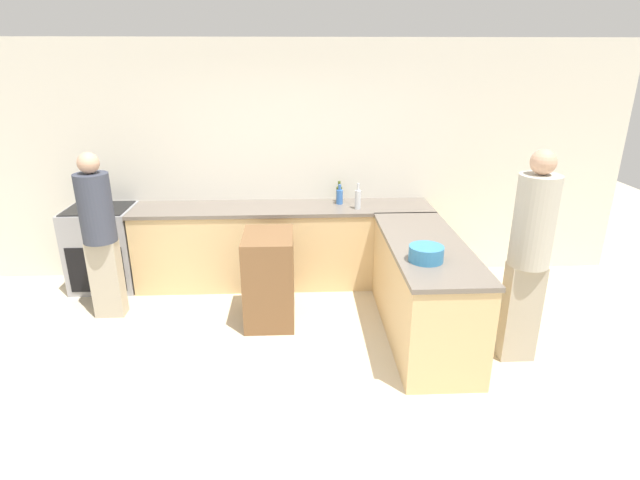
{
  "coord_description": "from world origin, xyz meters",
  "views": [
    {
      "loc": [
        0.17,
        -3.3,
        2.51
      ],
      "look_at": [
        0.36,
        0.85,
        0.97
      ],
      "focal_mm": 28.0,
      "sensor_mm": 36.0,
      "label": 1
    }
  ],
  "objects_px": {
    "range_oven": "(104,248)",
    "person_by_range": "(99,231)",
    "vinegar_bottle_clear": "(358,199)",
    "island_table": "(269,278)",
    "olive_oil_bottle": "(339,194)",
    "mixing_bowl": "(426,254)",
    "water_bottle_blue": "(340,196)",
    "person_at_peninsula": "(530,251)"
  },
  "relations": [
    {
      "from": "mixing_bowl",
      "to": "person_by_range",
      "type": "xyz_separation_m",
      "value": [
        -2.98,
        0.93,
        -0.07
      ]
    },
    {
      "from": "island_table",
      "to": "water_bottle_blue",
      "type": "bearing_deg",
      "value": 51.62
    },
    {
      "from": "vinegar_bottle_clear",
      "to": "person_at_peninsula",
      "type": "relative_size",
      "value": 0.16
    },
    {
      "from": "person_by_range",
      "to": "person_at_peninsula",
      "type": "relative_size",
      "value": 0.91
    },
    {
      "from": "range_oven",
      "to": "mixing_bowl",
      "type": "distance_m",
      "value": 3.67
    },
    {
      "from": "person_by_range",
      "to": "water_bottle_blue",
      "type": "bearing_deg",
      "value": 18.05
    },
    {
      "from": "mixing_bowl",
      "to": "person_by_range",
      "type": "relative_size",
      "value": 0.17
    },
    {
      "from": "island_table",
      "to": "person_by_range",
      "type": "xyz_separation_m",
      "value": [
        -1.64,
        0.18,
        0.46
      ]
    },
    {
      "from": "person_at_peninsula",
      "to": "vinegar_bottle_clear",
      "type": "bearing_deg",
      "value": 128.99
    },
    {
      "from": "island_table",
      "to": "vinegar_bottle_clear",
      "type": "xyz_separation_m",
      "value": [
        0.95,
        0.76,
        0.59
      ]
    },
    {
      "from": "range_oven",
      "to": "island_table",
      "type": "height_order",
      "value": "range_oven"
    },
    {
      "from": "range_oven",
      "to": "person_at_peninsula",
      "type": "distance_m",
      "value": 4.45
    },
    {
      "from": "vinegar_bottle_clear",
      "to": "person_at_peninsula",
      "type": "height_order",
      "value": "person_at_peninsula"
    },
    {
      "from": "range_oven",
      "to": "mixing_bowl",
      "type": "relative_size",
      "value": 3.29
    },
    {
      "from": "island_table",
      "to": "water_bottle_blue",
      "type": "distance_m",
      "value": 1.36
    },
    {
      "from": "person_at_peninsula",
      "to": "island_table",
      "type": "bearing_deg",
      "value": 160.74
    },
    {
      "from": "person_by_range",
      "to": "person_at_peninsula",
      "type": "xyz_separation_m",
      "value": [
        3.83,
        -0.95,
        0.09
      ]
    },
    {
      "from": "water_bottle_blue",
      "to": "vinegar_bottle_clear",
      "type": "relative_size",
      "value": 0.78
    },
    {
      "from": "mixing_bowl",
      "to": "water_bottle_blue",
      "type": "bearing_deg",
      "value": 108.37
    },
    {
      "from": "water_bottle_blue",
      "to": "olive_oil_bottle",
      "type": "distance_m",
      "value": 0.09
    },
    {
      "from": "island_table",
      "to": "vinegar_bottle_clear",
      "type": "height_order",
      "value": "vinegar_bottle_clear"
    },
    {
      "from": "vinegar_bottle_clear",
      "to": "person_by_range",
      "type": "xyz_separation_m",
      "value": [
        -2.59,
        -0.58,
        -0.13
      ]
    },
    {
      "from": "person_by_range",
      "to": "person_at_peninsula",
      "type": "distance_m",
      "value": 3.95
    },
    {
      "from": "mixing_bowl",
      "to": "water_bottle_blue",
      "type": "distance_m",
      "value": 1.8
    },
    {
      "from": "water_bottle_blue",
      "to": "person_by_range",
      "type": "relative_size",
      "value": 0.13
    },
    {
      "from": "olive_oil_bottle",
      "to": "person_at_peninsula",
      "type": "distance_m",
      "value": 2.31
    },
    {
      "from": "water_bottle_blue",
      "to": "olive_oil_bottle",
      "type": "height_order",
      "value": "olive_oil_bottle"
    },
    {
      "from": "mixing_bowl",
      "to": "vinegar_bottle_clear",
      "type": "xyz_separation_m",
      "value": [
        -0.39,
        1.51,
        0.05
      ]
    },
    {
      "from": "range_oven",
      "to": "mixing_bowl",
      "type": "bearing_deg",
      "value": -26.7
    },
    {
      "from": "olive_oil_bottle",
      "to": "mixing_bowl",
      "type": "bearing_deg",
      "value": -72.57
    },
    {
      "from": "island_table",
      "to": "olive_oil_bottle",
      "type": "xyz_separation_m",
      "value": [
        0.77,
        1.06,
        0.57
      ]
    },
    {
      "from": "olive_oil_bottle",
      "to": "person_by_range",
      "type": "distance_m",
      "value": 2.57
    },
    {
      "from": "mixing_bowl",
      "to": "vinegar_bottle_clear",
      "type": "relative_size",
      "value": 0.99
    },
    {
      "from": "range_oven",
      "to": "person_by_range",
      "type": "bearing_deg",
      "value": -69.15
    },
    {
      "from": "range_oven",
      "to": "water_bottle_blue",
      "type": "bearing_deg",
      "value": 1.68
    },
    {
      "from": "range_oven",
      "to": "olive_oil_bottle",
      "type": "distance_m",
      "value": 2.74
    },
    {
      "from": "olive_oil_bottle",
      "to": "person_by_range",
      "type": "relative_size",
      "value": 0.14
    },
    {
      "from": "person_by_range",
      "to": "person_at_peninsula",
      "type": "bearing_deg",
      "value": -13.92
    },
    {
      "from": "water_bottle_blue",
      "to": "person_by_range",
      "type": "xyz_separation_m",
      "value": [
        -2.41,
        -0.79,
        -0.1
      ]
    },
    {
      "from": "vinegar_bottle_clear",
      "to": "person_by_range",
      "type": "distance_m",
      "value": 2.66
    },
    {
      "from": "person_by_range",
      "to": "person_at_peninsula",
      "type": "height_order",
      "value": "person_at_peninsula"
    },
    {
      "from": "mixing_bowl",
      "to": "vinegar_bottle_clear",
      "type": "bearing_deg",
      "value": 104.35
    }
  ]
}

